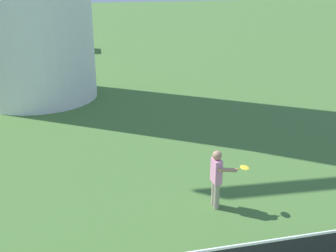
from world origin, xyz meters
TOP-DOWN VIEW (x-y plane):
  - player_far at (1.39, 4.76)m, footprint 0.75×0.48m
  - parked_car_mustard at (-2.59, 23.54)m, footprint 4.46×2.08m

SIDE VIEW (x-z plane):
  - player_far at x=1.39m, z-range 0.09..1.38m
  - parked_car_mustard at x=-2.59m, z-range 0.03..1.59m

